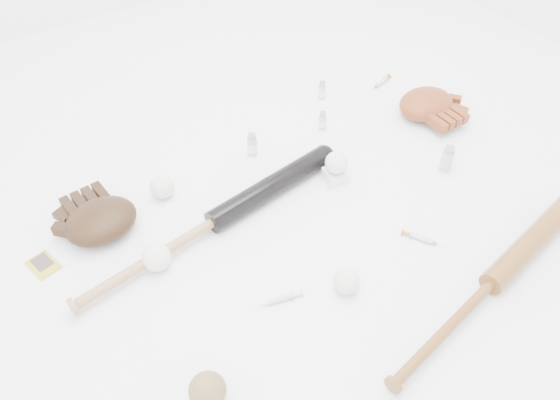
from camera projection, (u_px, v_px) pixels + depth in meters
bat_dark at (214, 221)px, 1.48m from camera, size 0.89×0.17×0.07m
bat_wood at (492, 283)px, 1.34m from camera, size 0.83×0.19×0.06m
glove_dark at (101, 221)px, 1.47m from camera, size 0.25×0.25×0.08m
glove_tan at (426, 104)px, 1.85m from camera, size 0.24×0.24×0.09m
trading_card at (43, 265)px, 1.41m from camera, size 0.08×0.10×0.00m
pedestal at (335, 175)px, 1.63m from camera, size 0.07×0.07×0.03m
baseball_on_pedestal at (336, 163)px, 1.60m from camera, size 0.07×0.07×0.07m
baseball_left at (156, 257)px, 1.38m from camera, size 0.07×0.07×0.07m
baseball_upper at (162, 187)px, 1.57m from camera, size 0.07×0.07×0.07m
baseball_mid at (346, 281)px, 1.34m from camera, size 0.07×0.07×0.07m
baseball_aged at (208, 390)px, 1.13m from camera, size 0.08×0.08×0.08m
syringe_1 at (280, 299)px, 1.33m from camera, size 0.14×0.06×0.02m
syringe_2 at (330, 161)px, 1.69m from camera, size 0.09×0.15×0.02m
syringe_3 at (422, 238)px, 1.47m from camera, size 0.09×0.13×0.02m
syringe_4 at (381, 83)px, 2.01m from camera, size 0.13×0.06×0.02m
vial_0 at (322, 90)px, 1.93m from camera, size 0.03×0.03×0.07m
vial_1 at (323, 120)px, 1.80m from camera, size 0.03×0.03×0.07m
vial_2 at (252, 144)px, 1.70m from camera, size 0.03×0.03×0.08m
vial_3 at (447, 159)px, 1.65m from camera, size 0.04×0.04×0.09m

